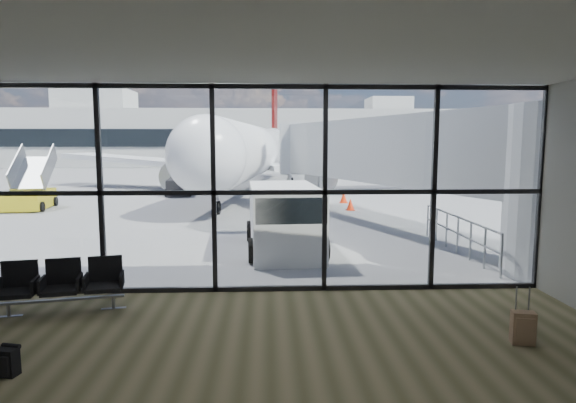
{
  "coord_description": "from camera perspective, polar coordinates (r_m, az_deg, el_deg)",
  "views": [
    {
      "loc": [
        -0.03,
        -10.35,
        3.25
      ],
      "look_at": [
        0.53,
        3.0,
        1.64
      ],
      "focal_mm": 30.0,
      "sensor_mm": 36.0,
      "label": 1
    }
  ],
  "objects": [
    {
      "name": "ground",
      "position": [
        50.45,
        -2.36,
        3.19
      ],
      "size": [
        220.0,
        220.0,
        0.0
      ],
      "primitive_type": "plane",
      "color": "slate",
      "rests_on": "ground"
    },
    {
      "name": "lounge_shell",
      "position": [
        5.58,
        -2.05,
        0.71
      ],
      "size": [
        12.02,
        8.01,
        4.51
      ],
      "color": "brown",
      "rests_on": "ground"
    },
    {
      "name": "glass_curtain_wall",
      "position": [
        10.39,
        -2.21,
        1.35
      ],
      "size": [
        12.1,
        0.12,
        4.5
      ],
      "color": "white",
      "rests_on": "ground"
    },
    {
      "name": "jet_bridge",
      "position": [
        18.11,
        13.47,
        5.15
      ],
      "size": [
        8.0,
        16.5,
        4.33
      ],
      "color": "#B1B4B6",
      "rests_on": "ground"
    },
    {
      "name": "apron_railing",
      "position": [
        15.16,
        19.48,
        -3.12
      ],
      "size": [
        0.06,
        5.46,
        1.11
      ],
      "color": "gray",
      "rests_on": "ground"
    },
    {
      "name": "far_terminal",
      "position": [
        72.33,
        -2.86,
        7.65
      ],
      "size": [
        80.0,
        12.2,
        11.0
      ],
      "color": "#BABAB5",
      "rests_on": "ground"
    },
    {
      "name": "tree_1",
      "position": [
        91.12,
        -27.96,
        7.36
      ],
      "size": [
        5.61,
        5.61,
        8.07
      ],
      "color": "#382619",
      "rests_on": "ground"
    },
    {
      "name": "tree_2",
      "position": [
        88.74,
        -24.45,
        7.98
      ],
      "size": [
        6.27,
        6.27,
        9.03
      ],
      "color": "#382619",
      "rests_on": "ground"
    },
    {
      "name": "tree_3",
      "position": [
        86.66,
        -20.7,
        7.37
      ],
      "size": [
        4.95,
        4.95,
        7.12
      ],
      "color": "#382619",
      "rests_on": "ground"
    },
    {
      "name": "tree_4",
      "position": [
        85.0,
        -16.84,
        7.95
      ],
      "size": [
        5.61,
        5.61,
        8.07
      ],
      "color": "#382619",
      "rests_on": "ground"
    },
    {
      "name": "tree_5",
      "position": [
        83.74,
        -12.83,
        8.52
      ],
      "size": [
        6.27,
        6.27,
        9.03
      ],
      "color": "#382619",
      "rests_on": "ground"
    },
    {
      "name": "seating_row",
      "position": [
        10.43,
        -25.17,
        -8.71
      ],
      "size": [
        2.28,
        1.05,
        1.01
      ],
      "rotation": [
        0.0,
        0.0,
        0.2
      ],
      "color": "gray",
      "rests_on": "ground"
    },
    {
      "name": "backpack",
      "position": [
        8.11,
        -30.39,
        -16.09
      ],
      "size": [
        0.33,
        0.32,
        0.44
      ],
      "rotation": [
        0.0,
        0.0,
        -0.23
      ],
      "color": "black",
      "rests_on": "ground"
    },
    {
      "name": "suitcase",
      "position": [
        8.89,
        26.09,
        -13.27
      ],
      "size": [
        0.39,
        0.32,
        0.97
      ],
      "rotation": [
        0.0,
        0.0,
        -0.21
      ],
      "color": "#8F6E4F",
      "rests_on": "ground"
    },
    {
      "name": "airliner",
      "position": [
        35.13,
        -3.89,
        5.98
      ],
      "size": [
        29.54,
        34.33,
        8.85
      ],
      "rotation": [
        0.0,
        0.0,
        -0.11
      ],
      "color": "white",
      "rests_on": "ground"
    },
    {
      "name": "service_van",
      "position": [
        14.52,
        -0.46,
        -1.98
      ],
      "size": [
        2.42,
        4.63,
        1.97
      ],
      "rotation": [
        0.0,
        0.0,
        0.06
      ],
      "color": "silver",
      "rests_on": "ground"
    },
    {
      "name": "belt_loader",
      "position": [
        31.28,
        -12.75,
        1.86
      ],
      "size": [
        1.81,
        3.99,
        1.79
      ],
      "rotation": [
        0.0,
        0.0,
        0.1
      ],
      "color": "black",
      "rests_on": "ground"
    },
    {
      "name": "mobile_stairs",
      "position": [
        27.25,
        -28.27,
        0.52
      ],
      "size": [
        2.31,
        3.83,
        2.56
      ],
      "rotation": [
        0.0,
        0.0,
        0.14
      ],
      "color": "gold",
      "rests_on": "ground"
    },
    {
      "name": "traffic_cone_a",
      "position": [
        20.65,
        2.43,
        -1.49
      ],
      "size": [
        0.36,
        0.36,
        0.51
      ],
      "color": "#DF410B",
      "rests_on": "ground"
    },
    {
      "name": "traffic_cone_b",
      "position": [
        23.75,
        7.4,
        -0.35
      ],
      "size": [
        0.41,
        0.41,
        0.59
      ],
      "color": "red",
      "rests_on": "ground"
    },
    {
      "name": "traffic_cone_c",
      "position": [
        26.62,
        6.6,
        0.48
      ],
      "size": [
        0.44,
        0.44,
        0.63
      ],
      "color": "#F3330C",
      "rests_on": "ground"
    }
  ]
}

